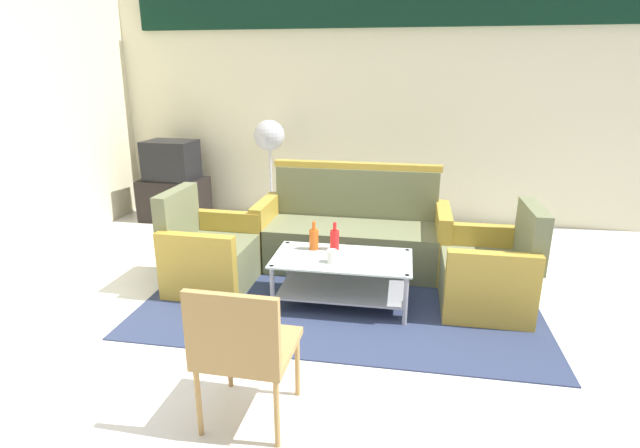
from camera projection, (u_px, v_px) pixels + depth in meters
ground_plane at (339, 340)px, 3.44m from camera, size 14.00×14.00×0.00m
wall_back at (375, 100)px, 5.85m from camera, size 6.52×0.19×2.80m
rug at (343, 293)px, 4.16m from camera, size 3.18×2.08×0.01m
couch at (352, 235)px, 4.67m from camera, size 1.81×0.77×0.96m
armchair_left at (209, 255)px, 4.24m from camera, size 0.72×0.78×0.85m
armchair_right at (489, 274)px, 3.84m from camera, size 0.70×0.76×0.85m
coffee_table at (342, 274)px, 3.89m from camera, size 1.10×0.60×0.40m
bottle_orange at (314, 239)px, 4.00m from camera, size 0.08×0.08×0.24m
bottle_red at (335, 239)px, 4.00m from camera, size 0.08×0.08×0.23m
cup at (332, 256)px, 3.74m from camera, size 0.08×0.08×0.10m
tv_stand at (175, 199)px, 6.16m from camera, size 0.80×0.50×0.52m
television at (171, 160)px, 6.01m from camera, size 0.63×0.48×0.48m
pedestal_fan at (270, 142)px, 5.77m from camera, size 0.36×0.36×1.27m
wicker_chair at (242, 345)px, 2.48m from camera, size 0.49×0.49×0.84m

